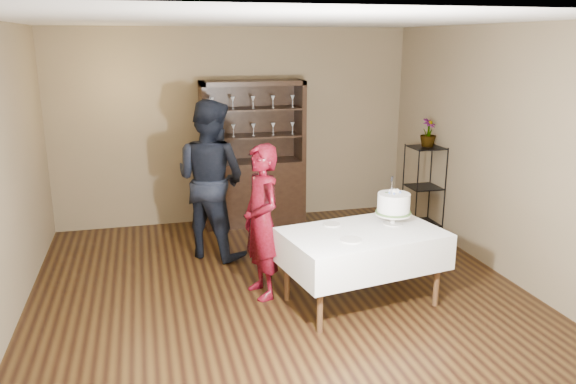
% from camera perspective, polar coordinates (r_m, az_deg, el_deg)
% --- Properties ---
extents(floor, '(5.00, 5.00, 0.00)m').
position_cam_1_polar(floor, '(5.98, -1.08, -9.79)').
color(floor, black).
rests_on(floor, ground).
extents(ceiling, '(5.00, 5.00, 0.00)m').
position_cam_1_polar(ceiling, '(5.42, -1.23, 17.03)').
color(ceiling, silver).
rests_on(ceiling, back_wall).
extents(back_wall, '(5.00, 0.02, 2.70)m').
position_cam_1_polar(back_wall, '(7.96, -5.39, 6.64)').
color(back_wall, brown).
rests_on(back_wall, floor).
extents(wall_left, '(0.02, 5.00, 2.70)m').
position_cam_1_polar(wall_left, '(5.54, -27.17, 1.24)').
color(wall_left, brown).
rests_on(wall_left, floor).
extents(wall_right, '(0.02, 5.00, 2.70)m').
position_cam_1_polar(wall_right, '(6.58, 20.57, 3.93)').
color(wall_right, brown).
rests_on(wall_right, floor).
extents(china_hutch, '(1.40, 0.48, 2.00)m').
position_cam_1_polar(china_hutch, '(7.89, -3.54, 1.52)').
color(china_hutch, black).
rests_on(china_hutch, floor).
extents(plant_etagere, '(0.42, 0.42, 1.20)m').
position_cam_1_polar(plant_etagere, '(7.61, 13.61, 0.51)').
color(plant_etagere, black).
rests_on(plant_etagere, floor).
extents(cake_table, '(1.63, 1.16, 0.75)m').
position_cam_1_polar(cake_table, '(5.51, 7.56, -5.72)').
color(cake_table, silver).
rests_on(cake_table, floor).
extents(woman, '(0.49, 0.64, 1.56)m').
position_cam_1_polar(woman, '(5.58, -2.70, -3.05)').
color(woman, '#3A0508').
rests_on(woman, floor).
extents(man, '(1.15, 1.14, 1.88)m').
position_cam_1_polar(man, '(6.67, -7.88, 1.29)').
color(man, black).
rests_on(man, floor).
extents(cake, '(0.42, 0.42, 0.50)m').
position_cam_1_polar(cake, '(5.65, 10.68, -1.30)').
color(cake, beige).
rests_on(cake, cake_table).
extents(plate_near, '(0.27, 0.27, 0.01)m').
position_cam_1_polar(plate_near, '(5.19, 6.43, -4.86)').
color(plate_near, beige).
rests_on(plate_near, cake_table).
extents(plate_far, '(0.23, 0.23, 0.01)m').
position_cam_1_polar(plate_far, '(5.59, 4.45, -3.29)').
color(plate_far, beige).
rests_on(plate_far, cake_table).
extents(potted_plant, '(0.28, 0.28, 0.36)m').
position_cam_1_polar(potted_plant, '(7.49, 14.06, 5.86)').
color(potted_plant, '#496F34').
rests_on(potted_plant, plant_etagere).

